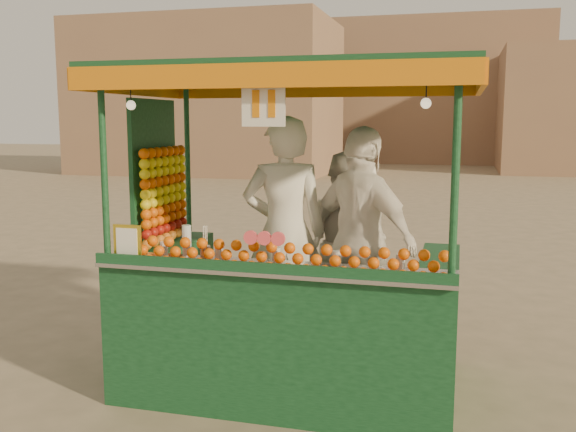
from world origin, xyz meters
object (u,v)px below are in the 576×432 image
(juice_cart, at_px, (281,288))
(vendor_right, at_px, (362,240))
(vendor_middle, at_px, (346,242))
(vendor_left, at_px, (285,232))

(juice_cart, bearing_deg, vendor_right, 22.07)
(juice_cart, relative_size, vendor_right, 1.55)
(vendor_middle, relative_size, vendor_right, 0.88)
(vendor_middle, bearing_deg, vendor_left, 84.03)
(vendor_middle, xyz_separation_m, vendor_right, (0.21, -0.46, 0.11))
(vendor_middle, height_order, vendor_right, vendor_right)
(vendor_left, bearing_deg, vendor_middle, -149.59)
(vendor_left, height_order, vendor_right, vendor_left)
(juice_cart, relative_size, vendor_middle, 1.77)
(juice_cart, xyz_separation_m, vendor_middle, (0.38, 0.70, 0.26))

